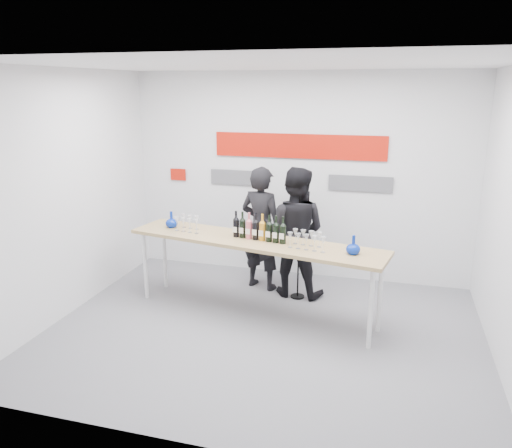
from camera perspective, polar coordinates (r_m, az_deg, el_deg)
name	(u,v)px	position (r m, az deg, el deg)	size (l,w,h in m)	color
ground	(263,332)	(5.99, 0.84, -12.22)	(5.00, 5.00, 0.00)	slate
back_wall	(298,177)	(7.37, 4.86, 5.40)	(5.00, 0.04, 3.00)	silver
signage	(295,156)	(7.30, 4.44, 7.75)	(3.38, 0.02, 0.79)	#BD1608
tasting_table	(254,246)	(6.10, -0.25, -2.48)	(3.32, 1.25, 0.98)	tan
wine_bottles	(259,227)	(6.02, 0.34, -0.34)	(0.71, 0.21, 0.33)	black
decanter_left	(171,219)	(6.68, -9.64, 0.53)	(0.16, 0.16, 0.21)	#072591
decanter_right	(353,245)	(5.64, 11.07, -2.34)	(0.16, 0.16, 0.21)	#072591
glasses_left	(188,224)	(6.50, -7.78, 0.05)	(0.36, 0.28, 0.18)	silver
glasses_right	(307,240)	(5.78, 5.82, -1.86)	(0.46, 0.30, 0.18)	silver
presenter_left	(261,228)	(6.94, 0.63, -0.52)	(0.64, 0.42, 1.74)	black
presenter_right	(294,232)	(6.73, 4.42, -0.94)	(0.86, 0.67, 1.77)	black
mic_stand	(298,263)	(6.72, 4.85, -4.47)	(0.19, 0.19, 1.62)	black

